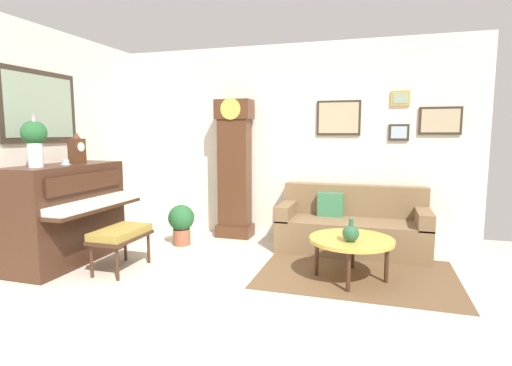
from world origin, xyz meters
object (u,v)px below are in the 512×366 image
couch (352,227)px  green_jug (351,233)px  teacup (66,163)px  piano_bench (121,235)px  coffee_table (351,241)px  piano (67,213)px  grandfather_clock (235,172)px  flower_vase (34,138)px  potted_plant (181,222)px  mantel_clock (77,149)px

couch → green_jug: size_ratio=7.92×
green_jug → teacup: bearing=-175.4°
piano_bench → coffee_table: (2.50, 0.46, 0.01)m
piano → piano_bench: (0.78, -0.07, -0.19)m
piano_bench → green_jug: size_ratio=2.92×
grandfather_clock → piano_bench: bearing=-112.4°
teacup → green_jug: teacup is taller
green_jug → grandfather_clock: bearing=140.7°
piano → piano_bench: piano is taller
flower_vase → potted_plant: bearing=56.7°
green_jug → mantel_clock: bearing=-179.7°
piano_bench → teacup: size_ratio=6.03×
green_jug → coffee_table: bearing=89.6°
grandfather_clock → green_jug: size_ratio=8.46×
flower_vase → potted_plant: size_ratio=1.04×
grandfather_clock → coffee_table: 2.27m
couch → teacup: bearing=-154.6°
couch → green_jug: (0.06, -1.24, 0.22)m
flower_vase → green_jug: 3.48m
mantel_clock → teacup: mantel_clock is taller
flower_vase → piano_bench: bearing=22.9°
green_jug → potted_plant: 2.47m
piano_bench → piano: bearing=174.8°
piano → mantel_clock: mantel_clock is taller
piano_bench → mantel_clock: mantel_clock is taller
mantel_clock → coffee_table: bearing=2.9°
piano → green_jug: size_ratio=6.00×
teacup → green_jug: size_ratio=0.48×
piano → couch: piano is taller
potted_plant → coffee_table: bearing=-16.0°
grandfather_clock → mantel_clock: 2.14m
couch → green_jug: bearing=-87.4°
flower_vase → green_jug: bearing=11.1°
grandfather_clock → couch: 1.85m
grandfather_clock → couch: bearing=-6.9°
mantel_clock → green_jug: mantel_clock is taller
mantel_clock → potted_plant: mantel_clock is taller
potted_plant → piano_bench: bearing=-98.6°
piano → mantel_clock: bearing=89.5°
piano → coffee_table: piano is taller
piano → mantel_clock: size_ratio=3.79×
piano_bench → grandfather_clock: size_ratio=0.34×
flower_vase → potted_plant: flower_vase is taller
green_jug → potted_plant: size_ratio=0.43×
coffee_table → potted_plant: (-2.33, 0.67, -0.09)m
grandfather_clock → couch: (1.71, -0.21, -0.65)m
couch → teacup: (-3.18, -1.51, 0.89)m
coffee_table → piano: bearing=-173.3°
teacup → coffee_table: bearing=7.2°
flower_vase → teacup: flower_vase is taller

